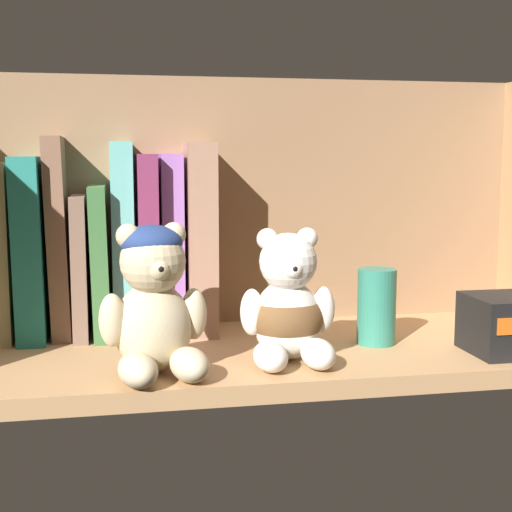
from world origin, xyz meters
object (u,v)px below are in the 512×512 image
at_px(book_4, 59,237).
at_px(book_5, 81,264).
at_px(book_2, 0,251).
at_px(book_9, 170,243).
at_px(small_product_box, 511,324).
at_px(book_3, 32,247).
at_px(book_8, 147,243).
at_px(pillar_candle, 376,306).
at_px(book_6, 100,259).
at_px(book_7, 123,238).
at_px(book_10, 198,237).
at_px(teddy_bear_larger, 154,303).
at_px(teddy_bear_smaller, 288,309).

bearing_deg(book_4, book_5, 0.00).
bearing_deg(book_2, book_9, 0.00).
relative_size(book_5, small_product_box, 1.82).
relative_size(book_3, small_product_box, 2.31).
relative_size(book_8, pillar_candle, 2.49).
height_order(book_6, book_7, book_7).
height_order(book_4, book_9, book_4).
distance_m(book_4, book_10, 0.17).
distance_m(book_6, book_8, 0.06).
bearing_deg(book_2, book_7, 0.00).
bearing_deg(book_10, pillar_candle, -31.80).
distance_m(book_10, teddy_bear_larger, 0.20).
distance_m(book_7, teddy_bear_larger, 0.20).
xyz_separation_m(book_5, book_7, (0.05, 0.00, 0.03)).
relative_size(book_3, book_4, 0.90).
height_order(book_5, book_8, book_8).
bearing_deg(book_3, book_5, 0.00).
bearing_deg(book_2, book_3, 0.00).
relative_size(book_2, pillar_candle, 2.38).
bearing_deg(book_9, small_product_box, -27.19).
bearing_deg(book_10, book_9, 180.00).
bearing_deg(book_5, book_10, 0.00).
height_order(teddy_bear_smaller, small_product_box, teddy_bear_smaller).
bearing_deg(book_10, book_3, 180.00).
distance_m(book_2, book_7, 0.14).
bearing_deg(book_9, book_7, 180.00).
height_order(book_3, book_7, book_7).
xyz_separation_m(book_3, book_9, (0.16, 0.00, 0.00)).
height_order(book_5, teddy_bear_larger, book_5).
distance_m(book_8, teddy_bear_smaller, 0.22).
bearing_deg(teddy_bear_smaller, teddy_bear_larger, -171.41).
height_order(book_4, book_5, book_4).
height_order(book_3, book_9, book_9).
distance_m(book_9, teddy_bear_larger, 0.19).
relative_size(book_5, teddy_bear_smaller, 1.20).
bearing_deg(pillar_candle, small_product_box, -26.25).
bearing_deg(small_product_box, book_10, 150.39).
xyz_separation_m(book_4, book_8, (0.10, 0.00, -0.01)).
distance_m(book_3, book_7, 0.11).
bearing_deg(book_5, book_3, 180.00).
bearing_deg(book_10, teddy_bear_larger, -108.94).
bearing_deg(book_3, book_10, 0.00).
height_order(book_4, pillar_candle, book_4).
distance_m(book_3, book_4, 0.03).
distance_m(book_2, teddy_bear_smaller, 0.35).
distance_m(teddy_bear_larger, teddy_bear_smaller, 0.14).
distance_m(book_6, book_7, 0.04).
relative_size(book_3, book_10, 0.93).
distance_m(book_5, pillar_candle, 0.36).
bearing_deg(teddy_bear_smaller, book_3, 148.42).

